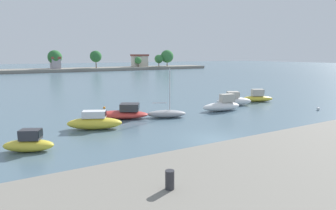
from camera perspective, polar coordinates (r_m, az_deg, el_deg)
ground_plane at (r=22.32m, az=9.32°, el=-6.87°), size 400.00×400.00×0.00m
mooring_bollard at (r=9.96m, az=0.35°, el=-14.57°), size 0.31×0.31×0.66m
moored_boat_0 at (r=21.53m, az=-25.80°, el=-6.85°), size 3.52×2.57×1.51m
moored_boat_1 at (r=25.85m, az=-14.31°, el=-3.29°), size 4.96×3.43×1.62m
moored_boat_2 at (r=29.56m, az=-9.00°, el=-1.61°), size 5.86×4.56×1.53m
moored_boat_3 at (r=29.66m, az=-0.28°, el=-1.70°), size 4.23×2.96×5.05m
moored_boat_4 at (r=33.70m, az=10.70°, el=-0.04°), size 4.95×2.12×1.91m
moored_boat_5 at (r=37.57m, az=12.87°, el=0.91°), size 4.68×3.20×1.76m
moored_boat_6 at (r=41.36m, az=17.30°, el=1.47°), size 4.26×3.10×1.72m
mooring_buoy_0 at (r=35.10m, az=-12.49°, el=-0.53°), size 0.30×0.30×0.30m
mooring_buoy_1 at (r=37.70m, az=27.56°, el=-0.66°), size 0.37×0.37×0.37m
distant_shoreline at (r=114.51m, az=-21.34°, el=7.10°), size 134.07×11.65×8.24m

